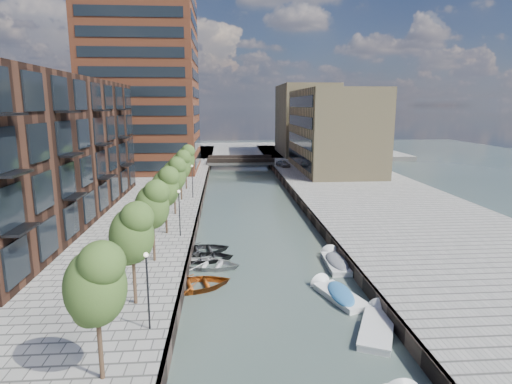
{
  "coord_description": "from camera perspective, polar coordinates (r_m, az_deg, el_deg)",
  "views": [
    {
      "loc": [
        -3.25,
        -12.55,
        12.29
      ],
      "look_at": [
        0.0,
        30.65,
        3.5
      ],
      "focal_mm": 30.0,
      "sensor_mm": 36.0,
      "label": 1
    }
  ],
  "objects": [
    {
      "name": "far_closure",
      "position": [
        113.22,
        -2.64,
        5.48
      ],
      "size": [
        80.0,
        40.0,
        1.0
      ],
      "primitive_type": "cube",
      "color": "gray",
      "rests_on": "ground"
    },
    {
      "name": "quay_wall_left",
      "position": [
        53.94,
        -7.23,
        -1.25
      ],
      "size": [
        0.25,
        140.0,
        1.0
      ],
      "primitive_type": "cube",
      "color": "#332823",
      "rests_on": "ground"
    },
    {
      "name": "quay_right",
      "position": [
        57.2,
        15.47,
        -0.85
      ],
      "size": [
        20.0,
        140.0,
        1.0
      ],
      "primitive_type": "cube",
      "color": "gray",
      "rests_on": "ground"
    },
    {
      "name": "tower",
      "position": [
        78.85,
        -14.77,
        13.8
      ],
      "size": [
        18.0,
        18.0,
        30.0
      ],
      "primitive_type": "cube",
      "color": "brown",
      "rests_on": "quay_left"
    },
    {
      "name": "apartment_block",
      "position": [
        45.93,
        -25.77,
        4.97
      ],
      "size": [
        8.0,
        38.0,
        14.0
      ],
      "primitive_type": "cube",
      "color": "black",
      "rests_on": "quay_left"
    },
    {
      "name": "tan_block_near",
      "position": [
        77.12,
        10.26,
        8.1
      ],
      "size": [
        12.0,
        25.0,
        14.0
      ],
      "primitive_type": "cube",
      "color": "tan",
      "rests_on": "quay_right"
    },
    {
      "name": "tan_block_far",
      "position": [
        102.43,
        6.63,
        9.55
      ],
      "size": [
        12.0,
        20.0,
        16.0
      ],
      "primitive_type": "cube",
      "color": "tan",
      "rests_on": "quay_right"
    },
    {
      "name": "motorboat_4",
      "position": [
        34.68,
        10.57,
        -9.14
      ],
      "size": [
        1.85,
        4.93,
        1.63
      ],
      "color": "silver",
      "rests_on": "ground"
    },
    {
      "name": "sloop_4",
      "position": [
        36.9,
        -7.36,
        -8.09
      ],
      "size": [
        5.65,
        4.57,
        1.03
      ],
      "primitive_type": "imported",
      "rotation": [
        0.0,
        0.0,
        1.79
      ],
      "color": "black",
      "rests_on": "ground"
    },
    {
      "name": "tree_3",
      "position": [
        38.56,
        -12.06,
        0.78
      ],
      "size": [
        2.5,
        2.5,
        5.95
      ],
      "color": "#382619",
      "rests_on": "quay_left"
    },
    {
      "name": "car",
      "position": [
        80.24,
        3.65,
        3.81
      ],
      "size": [
        2.68,
        3.95,
        1.25
      ],
      "primitive_type": "imported",
      "rotation": [
        0.0,
        0.0,
        0.36
      ],
      "color": "gray",
      "rests_on": "quay_right"
    },
    {
      "name": "tree_4",
      "position": [
        45.4,
        -10.9,
        2.41
      ],
      "size": [
        2.5,
        2.5,
        5.95
      ],
      "color": "#382619",
      "rests_on": "quay_left"
    },
    {
      "name": "quay_wall_right",
      "position": [
        54.67,
        5.65,
        -1.04
      ],
      "size": [
        0.25,
        140.0,
        1.0
      ],
      "primitive_type": "cube",
      "color": "#332823",
      "rests_on": "ground"
    },
    {
      "name": "lamp_1",
      "position": [
        37.8,
        -10.19,
        -2.14
      ],
      "size": [
        0.24,
        0.24,
        4.12
      ],
      "color": "black",
      "rests_on": "quay_left"
    },
    {
      "name": "sloop_1",
      "position": [
        35.19,
        -6.85,
        -9.06
      ],
      "size": [
        4.83,
        3.55,
        0.97
      ],
      "primitive_type": "imported",
      "rotation": [
        0.0,
        0.0,
        1.61
      ],
      "color": "black",
      "rests_on": "ground"
    },
    {
      "name": "lamp_0",
      "position": [
        22.7,
        -14.28,
        -11.65
      ],
      "size": [
        0.24,
        0.24,
        4.12
      ],
      "color": "black",
      "rests_on": "quay_left"
    },
    {
      "name": "tree_6",
      "position": [
        59.2,
        -9.39,
        4.54
      ],
      "size": [
        2.5,
        2.5,
        5.95
      ],
      "color": "#382619",
      "rests_on": "quay_left"
    },
    {
      "name": "tree_5",
      "position": [
        52.29,
        -10.05,
        3.62
      ],
      "size": [
        2.5,
        2.5,
        5.95
      ],
      "color": "#382619",
      "rests_on": "quay_left"
    },
    {
      "name": "bridge",
      "position": [
        85.32,
        -2.09,
        4.12
      ],
      "size": [
        13.0,
        6.0,
        1.3
      ],
      "color": "gray",
      "rests_on": "ground"
    },
    {
      "name": "tree_0",
      "position": [
        18.72,
        -20.66,
        -11.21
      ],
      "size": [
        2.5,
        2.5,
        5.95
      ],
      "color": "#382619",
      "rests_on": "quay_left"
    },
    {
      "name": "water",
      "position": [
        54.07,
        -0.74,
        -1.67
      ],
      "size": [
        300.0,
        300.0,
        0.0
      ],
      "primitive_type": "plane",
      "color": "#38473F",
      "rests_on": "ground"
    },
    {
      "name": "lamp_2",
      "position": [
        53.43,
        -8.49,
        1.89
      ],
      "size": [
        0.24,
        0.24,
        4.12
      ],
      "color": "black",
      "rests_on": "quay_left"
    },
    {
      "name": "sloop_2",
      "position": [
        30.22,
        -8.18,
        -12.65
      ],
      "size": [
        5.92,
        4.88,
        1.07
      ],
      "primitive_type": "imported",
      "rotation": [
        0.0,
        0.0,
        1.83
      ],
      "color": "#8B3C0F",
      "rests_on": "ground"
    },
    {
      "name": "tree_2",
      "position": [
        31.78,
        -13.71,
        -1.56
      ],
      "size": [
        2.5,
        2.5,
        5.95
      ],
      "color": "#382619",
      "rests_on": "quay_left"
    },
    {
      "name": "tree_1",
      "position": [
        25.12,
        -16.25,
        -5.14
      ],
      "size": [
        2.5,
        2.5,
        5.95
      ],
      "color": "#382619",
      "rests_on": "quay_left"
    },
    {
      "name": "sloop_3",
      "position": [
        33.7,
        -6.32,
        -9.99
      ],
      "size": [
        5.66,
        4.69,
        1.01
      ],
      "primitive_type": "imported",
      "rotation": [
        0.0,
        0.0,
        1.3
      ],
      "color": "#BDBDBB",
      "rests_on": "ground"
    },
    {
      "name": "motorboat_3",
      "position": [
        29.22,
        10.72,
        -13.21
      ],
      "size": [
        3.02,
        4.9,
        1.55
      ],
      "color": "white",
      "rests_on": "ground"
    },
    {
      "name": "motorboat_2",
      "position": [
        26.17,
        15.93,
        -16.77
      ],
      "size": [
        3.55,
        5.16,
        1.64
      ],
      "color": "silver",
      "rests_on": "ground"
    }
  ]
}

